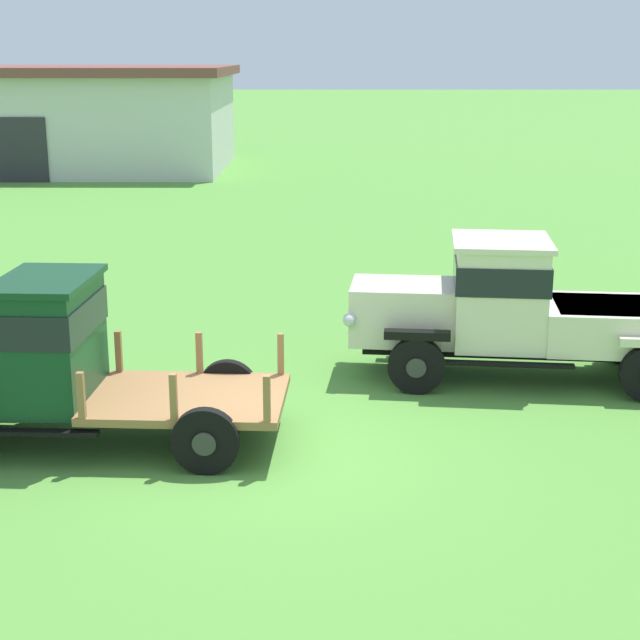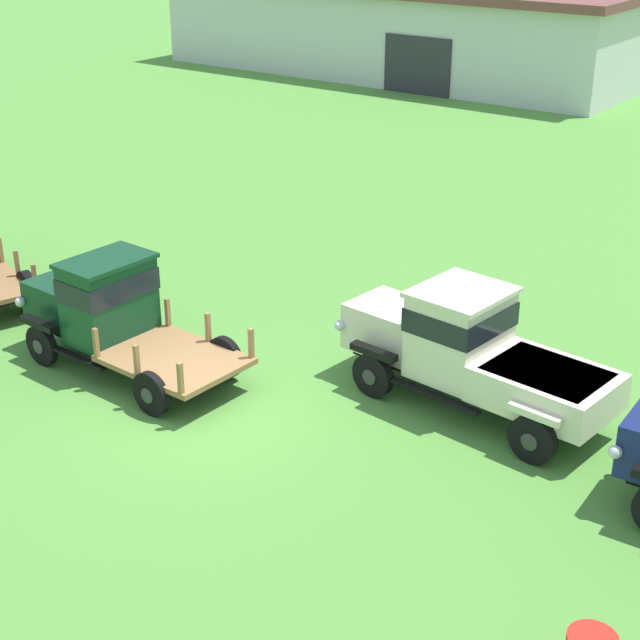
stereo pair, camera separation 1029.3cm
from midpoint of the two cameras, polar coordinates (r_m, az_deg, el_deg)
The scene contains 3 objects.
ground_plane at distance 13.89m, azimuth -24.09°, elevation -14.29°, with size 240.00×240.00×0.00m, color #518E38.
vintage_truck_second_in_line at distance 15.05m, azimuth -33.56°, elevation -8.72°, with size 4.90×2.17×2.10m.
vintage_truck_midrow_center at distance 15.00m, azimuth -7.49°, elevation -6.27°, with size 5.18×2.35×2.10m.
Camera 1 is at (0.76, -11.09, 4.72)m, focal length 55.00 mm.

